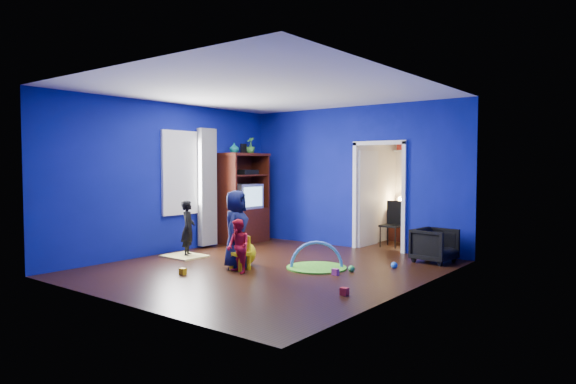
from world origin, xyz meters
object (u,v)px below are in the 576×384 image
Objects in this scene: play_mat at (317,268)px; folding_chair at (391,225)px; toddler_red at (238,246)px; vase at (234,148)px; kid_chair at (240,255)px; hopper_ball at (244,254)px; tv_armoire at (244,198)px; child_black at (188,228)px; study_desk at (411,225)px; crt_tv at (245,196)px; child_navy at (236,229)px; armchair at (435,245)px.

play_mat is 1.07× the size of folding_chair.
toddler_red is 3.40m from vase.
hopper_ball is at bearing 137.33° from kid_chair.
tv_armoire is (0.00, 0.30, -1.09)m from vase.
vase is (-0.32, 1.58, 1.54)m from child_black.
child_black reaches higher than folding_chair.
kid_chair is 0.57× the size of study_desk.
crt_tv reaches higher than folding_chair.
child_black is 1.96m from tv_armoire.
child_black is 1.50× the size of crt_tv.
toddler_red is 3.93m from folding_chair.
toddler_red is 0.86× the size of play_mat.
kid_chair is at bearing -48.52° from tv_armoire.
tv_armoire reaches higher than toddler_red.
hopper_ball is at bearing -107.76° from folding_chair.
vase reaches higher than play_mat.
child_navy is 1.47m from play_mat.
kid_chair is (1.92, -2.21, -0.77)m from crt_tv.
folding_chair is at bearing -76.47° from child_black.
vase is 3.01m from hopper_ball.
armchair reaches higher than play_mat.
child_black is at bearing 55.01° from child_navy.
folding_chair reaches higher than kid_chair.
tv_armoire is at bearing 154.82° from play_mat.
tv_armoire is at bearing 132.85° from hopper_ball.
armchair is at bearing 51.99° from play_mat.
play_mat is at bearing -78.54° from child_navy.
hopper_ball is (1.75, -1.89, -0.78)m from tv_armoire.
vase is at bearing 137.80° from hopper_ball.
vase is at bearing 105.46° from armchair.
folding_chair is (0.71, 3.87, 0.03)m from toddler_red.
study_desk is (-1.38, 2.06, 0.08)m from armchair.
armchair is 4.60m from vase.
vase is 0.25× the size of study_desk.
child_black is 1.96m from crt_tv.
child_navy is 3.74m from folding_chair.
folding_chair is at bearing 57.94° from armchair.
kid_chair is 1.28m from play_mat.
toddler_red reaches higher than play_mat.
tv_armoire is 3.04m from kid_chair.
child_black is at bearing 179.65° from hopper_ball.
tv_armoire reaches higher than crt_tv.
hopper_ball is 1.25m from play_mat.
armchair is at bearing -68.95° from child_navy.
tv_armoire is at bearing 149.75° from toddler_red.
play_mat is (0.91, 0.86, -0.24)m from kid_chair.
child_navy reaches higher than folding_chair.
crt_tv is at bearing 149.20° from toddler_red.
toddler_red is at bearing -48.88° from tv_armoire.
play_mat is (-1.33, -1.70, -0.29)m from armchair.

